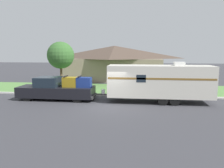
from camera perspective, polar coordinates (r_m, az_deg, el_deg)
ground_plane at (r=16.09m, az=-0.92°, el=-5.91°), size 120.00×120.00×0.00m
curb_strip at (r=19.70m, az=0.56°, el=-3.01°), size 80.00×0.30×0.14m
lawn_strip at (r=23.28m, az=1.55°, el=-1.35°), size 80.00×7.00×0.03m
house_across_street at (r=31.42m, az=0.64°, el=5.75°), size 13.92×8.63×4.80m
pickup_truck at (r=18.81m, az=-14.17°, el=-1.31°), size 6.41×2.04×2.02m
travel_trailer at (r=17.52m, az=12.32°, el=0.73°), size 9.07×2.23×3.21m
mailbox at (r=21.31m, az=24.55°, el=-0.28°), size 0.48×0.20×1.34m
tree_in_yard at (r=23.04m, az=-13.27°, el=7.29°), size 2.75×2.75×4.99m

